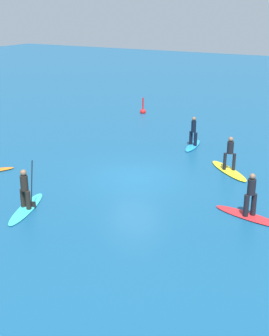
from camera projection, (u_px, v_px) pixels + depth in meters
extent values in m
plane|color=navy|center=(134.00, 178.00, 22.87)|extent=(120.00, 120.00, 0.00)
ellipsoid|color=yellow|center=(229.00, 171.00, 23.67)|extent=(2.91, 2.75, 0.11)
cylinder|color=black|center=(234.00, 162.00, 23.46)|extent=(0.23, 0.23, 0.86)
cylinder|color=black|center=(225.00, 161.00, 23.56)|extent=(0.23, 0.23, 0.86)
cylinder|color=black|center=(230.00, 148.00, 23.26)|extent=(0.46, 0.46, 0.61)
sphere|color=brown|center=(231.00, 139.00, 23.12)|extent=(0.35, 0.35, 0.25)
ellipsoid|color=red|center=(249.00, 216.00, 18.63)|extent=(3.11, 1.38, 0.08)
cylinder|color=black|center=(254.00, 204.00, 18.51)|extent=(0.26, 0.26, 0.90)
cylinder|color=black|center=(246.00, 205.00, 18.42)|extent=(0.26, 0.26, 0.90)
cylinder|color=black|center=(252.00, 187.00, 18.21)|extent=(0.39, 0.39, 0.64)
sphere|color=brown|center=(253.00, 176.00, 18.07)|extent=(0.28, 0.28, 0.23)
ellipsoid|color=#1E8CD1|center=(193.00, 146.00, 27.86)|extent=(0.91, 2.65, 0.10)
cylinder|color=black|center=(195.00, 139.00, 27.57)|extent=(0.23, 0.23, 0.78)
cylinder|color=black|center=(191.00, 138.00, 27.85)|extent=(0.23, 0.23, 0.78)
cylinder|color=black|center=(194.00, 126.00, 27.47)|extent=(0.32, 0.32, 0.69)
sphere|color=brown|center=(194.00, 119.00, 27.32)|extent=(0.26, 0.26, 0.23)
ellipsoid|color=#33C6CC|center=(26.00, 208.00, 19.33)|extent=(1.72, 3.32, 0.08)
cylinder|color=black|center=(28.00, 200.00, 19.08)|extent=(0.26, 0.26, 0.78)
cylinder|color=black|center=(23.00, 198.00, 19.30)|extent=(0.26, 0.26, 0.78)
cylinder|color=black|center=(24.00, 183.00, 18.95)|extent=(0.41, 0.41, 0.63)
sphere|color=brown|center=(23.00, 173.00, 18.81)|extent=(0.33, 0.33, 0.26)
cylinder|color=black|center=(32.00, 184.00, 19.08)|extent=(0.23, 0.12, 2.03)
cube|color=black|center=(33.00, 205.00, 19.40)|extent=(0.21, 0.12, 0.32)
sphere|color=red|center=(143.00, 112.00, 36.29)|extent=(0.46, 0.46, 0.46)
cylinder|color=red|center=(143.00, 105.00, 36.13)|extent=(0.12, 0.12, 1.22)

